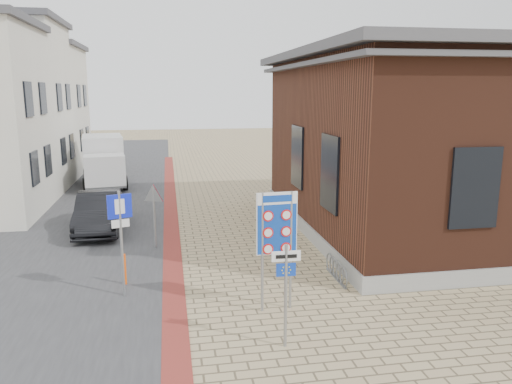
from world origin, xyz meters
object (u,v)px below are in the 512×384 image
object	(u,v)px
essen_sign	(286,281)
bollard	(125,269)
parking_sign	(121,224)
sedan	(99,212)
box_truck	(104,161)
border_sign	(277,226)

from	to	relation	value
essen_sign	bollard	distance (m)	5.58
parking_sign	essen_sign	bearing A→B (deg)	-61.69
essen_sign	sedan	bearing A→B (deg)	117.33
bollard	box_truck	bearing A→B (deg)	98.54
border_sign	essen_sign	xyz separation A→B (m)	(-0.20, -1.82, -0.67)
sedan	box_truck	xyz separation A→B (m)	(-0.90, 9.59, 0.71)
border_sign	parking_sign	size ratio (longest dim) A/B	1.05
sedan	bollard	bearing A→B (deg)	-78.50
box_truck	bollard	world-z (taller)	box_truck
essen_sign	border_sign	bearing A→B (deg)	84.23
bollard	parking_sign	bearing A→B (deg)	-87.70
border_sign	essen_sign	distance (m)	1.95
border_sign	bollard	xyz separation A→B (m)	(-3.82, 2.30, -1.70)
border_sign	essen_sign	bearing A→B (deg)	-100.56
border_sign	parking_sign	world-z (taller)	border_sign
sedan	border_sign	world-z (taller)	border_sign
box_truck	essen_sign	world-z (taller)	box_truck
border_sign	parking_sign	xyz separation A→B (m)	(-3.79, 1.50, -0.19)
sedan	border_sign	bearing A→B (deg)	-59.41
sedan	essen_sign	world-z (taller)	essen_sign
sedan	parking_sign	xyz separation A→B (m)	(1.45, -6.67, 1.23)
box_truck	border_sign	distance (m)	18.81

